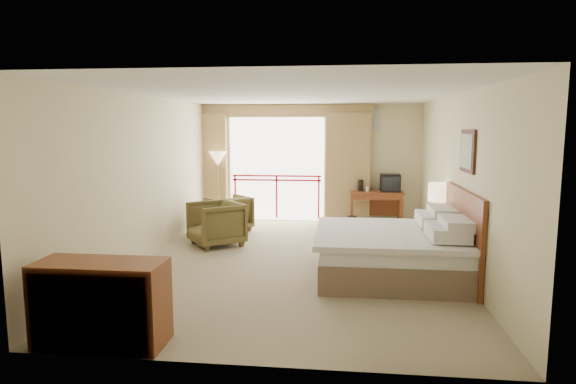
# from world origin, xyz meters

# --- Properties ---
(floor) EXTENTS (7.00, 7.00, 0.00)m
(floor) POSITION_xyz_m (0.00, 0.00, 0.00)
(floor) COLOR gray
(floor) RESTS_ON ground
(ceiling) EXTENTS (7.00, 7.00, 0.00)m
(ceiling) POSITION_xyz_m (0.00, 0.00, 2.70)
(ceiling) COLOR white
(ceiling) RESTS_ON wall_back
(wall_back) EXTENTS (5.00, 0.00, 5.00)m
(wall_back) POSITION_xyz_m (0.00, 3.50, 1.35)
(wall_back) COLOR beige
(wall_back) RESTS_ON ground
(wall_front) EXTENTS (5.00, 0.00, 5.00)m
(wall_front) POSITION_xyz_m (0.00, -3.50, 1.35)
(wall_front) COLOR beige
(wall_front) RESTS_ON ground
(wall_left) EXTENTS (0.00, 7.00, 7.00)m
(wall_left) POSITION_xyz_m (-2.50, 0.00, 1.35)
(wall_left) COLOR beige
(wall_left) RESTS_ON ground
(wall_right) EXTENTS (0.00, 7.00, 7.00)m
(wall_right) POSITION_xyz_m (2.50, 0.00, 1.35)
(wall_right) COLOR beige
(wall_right) RESTS_ON ground
(balcony_door) EXTENTS (2.40, 0.00, 2.40)m
(balcony_door) POSITION_xyz_m (-0.80, 3.48, 1.20)
(balcony_door) COLOR white
(balcony_door) RESTS_ON wall_back
(balcony_railing) EXTENTS (2.09, 0.03, 1.02)m
(balcony_railing) POSITION_xyz_m (-0.80, 3.46, 0.81)
(balcony_railing) COLOR #B20F16
(balcony_railing) RESTS_ON wall_back
(curtain_left) EXTENTS (1.00, 0.26, 2.50)m
(curtain_left) POSITION_xyz_m (-2.45, 3.35, 1.25)
(curtain_left) COLOR olive
(curtain_left) RESTS_ON wall_back
(curtain_right) EXTENTS (1.00, 0.26, 2.50)m
(curtain_right) POSITION_xyz_m (0.85, 3.35, 1.25)
(curtain_right) COLOR olive
(curtain_right) RESTS_ON wall_back
(valance) EXTENTS (4.40, 0.22, 0.28)m
(valance) POSITION_xyz_m (-0.80, 3.38, 2.55)
(valance) COLOR olive
(valance) RESTS_ON wall_back
(hvac_vent) EXTENTS (0.50, 0.04, 0.50)m
(hvac_vent) POSITION_xyz_m (1.30, 3.47, 2.35)
(hvac_vent) COLOR silver
(hvac_vent) RESTS_ON wall_back
(bed) EXTENTS (2.13, 2.06, 0.97)m
(bed) POSITION_xyz_m (1.50, -0.60, 0.38)
(bed) COLOR brown
(bed) RESTS_ON floor
(headboard) EXTENTS (0.06, 2.10, 1.30)m
(headboard) POSITION_xyz_m (2.46, -0.60, 0.65)
(headboard) COLOR #622D19
(headboard) RESTS_ON wall_right
(framed_art) EXTENTS (0.04, 0.72, 0.60)m
(framed_art) POSITION_xyz_m (2.47, -0.60, 1.85)
(framed_art) COLOR black
(framed_art) RESTS_ON wall_right
(nightstand) EXTENTS (0.40, 0.48, 0.56)m
(nightstand) POSITION_xyz_m (2.37, 0.62, 0.28)
(nightstand) COLOR #622D19
(nightstand) RESTS_ON floor
(table_lamp) EXTENTS (0.37, 0.37, 0.66)m
(table_lamp) POSITION_xyz_m (2.37, 0.67, 1.08)
(table_lamp) COLOR tan
(table_lamp) RESTS_ON nightstand
(phone) EXTENTS (0.18, 0.15, 0.07)m
(phone) POSITION_xyz_m (2.32, 0.47, 0.60)
(phone) COLOR black
(phone) RESTS_ON nightstand
(desk) EXTENTS (1.17, 0.57, 0.77)m
(desk) POSITION_xyz_m (1.49, 3.19, 0.60)
(desk) COLOR #622D19
(desk) RESTS_ON floor
(tv) EXTENTS (0.43, 0.34, 0.39)m
(tv) POSITION_xyz_m (1.79, 3.14, 0.96)
(tv) COLOR black
(tv) RESTS_ON desk
(coffee_maker) EXTENTS (0.12, 0.12, 0.25)m
(coffee_maker) POSITION_xyz_m (1.14, 3.14, 0.89)
(coffee_maker) COLOR black
(coffee_maker) RESTS_ON desk
(cup) EXTENTS (0.08, 0.08, 0.11)m
(cup) POSITION_xyz_m (1.29, 3.09, 0.81)
(cup) COLOR white
(cup) RESTS_ON desk
(wastebasket) EXTENTS (0.27, 0.27, 0.27)m
(wastebasket) POSITION_xyz_m (0.95, 2.71, 0.13)
(wastebasket) COLOR black
(wastebasket) RESTS_ON floor
(armchair_far) EXTENTS (1.14, 1.14, 0.74)m
(armchair_far) POSITION_xyz_m (-1.66, 2.20, 0.00)
(armchair_far) COLOR #483D1D
(armchair_far) RESTS_ON floor
(armchair_near) EXTENTS (1.24, 1.24, 0.82)m
(armchair_near) POSITION_xyz_m (-1.59, 0.92, 0.00)
(armchair_near) COLOR #483D1D
(armchair_near) RESTS_ON floor
(side_table) EXTENTS (0.53, 0.53, 0.58)m
(side_table) POSITION_xyz_m (-1.94, 1.53, 0.40)
(side_table) COLOR black
(side_table) RESTS_ON floor
(book) EXTENTS (0.26, 0.29, 0.02)m
(book) POSITION_xyz_m (-1.94, 1.53, 0.59)
(book) COLOR white
(book) RESTS_ON side_table
(floor_lamp) EXTENTS (0.42, 0.42, 1.63)m
(floor_lamp) POSITION_xyz_m (-2.12, 3.17, 1.40)
(floor_lamp) COLOR tan
(floor_lamp) RESTS_ON floor
(dresser) EXTENTS (1.29, 0.55, 0.86)m
(dresser) POSITION_xyz_m (-1.67, -3.22, 0.43)
(dresser) COLOR #622D19
(dresser) RESTS_ON floor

